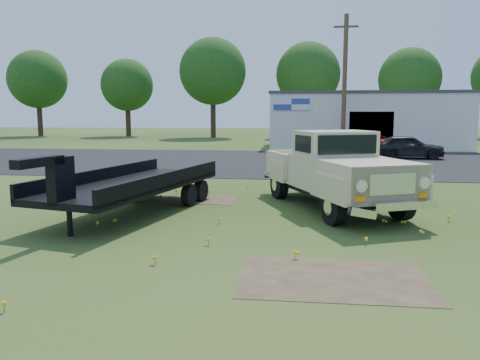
% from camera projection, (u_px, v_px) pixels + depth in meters
% --- Properties ---
extents(ground, '(140.00, 140.00, 0.00)m').
position_uv_depth(ground, '(256.00, 230.00, 10.55)').
color(ground, '#264415').
rests_on(ground, ground).
extents(asphalt_lot, '(90.00, 14.00, 0.02)m').
position_uv_depth(asphalt_lot, '(280.00, 162.00, 25.29)').
color(asphalt_lot, black).
rests_on(asphalt_lot, ground).
extents(dirt_patch_a, '(3.00, 2.00, 0.01)m').
position_uv_depth(dirt_patch_a, '(333.00, 279.00, 7.42)').
color(dirt_patch_a, '#4C3928').
rests_on(dirt_patch_a, ground).
extents(dirt_patch_b, '(2.20, 1.60, 0.01)m').
position_uv_depth(dirt_patch_b, '(200.00, 199.00, 14.22)').
color(dirt_patch_b, '#4C3928').
rests_on(dirt_patch_b, ground).
extents(commercial_building, '(14.20, 8.20, 4.15)m').
position_uv_depth(commercial_building, '(363.00, 120.00, 36.07)').
color(commercial_building, silver).
rests_on(commercial_building, ground).
extents(utility_pole_mid, '(1.60, 0.30, 9.00)m').
position_uv_depth(utility_pole_mid, '(345.00, 83.00, 31.04)').
color(utility_pole_mid, '#4E3724').
rests_on(utility_pole_mid, ground).
extents(treeline_a, '(6.40, 6.40, 9.52)m').
position_uv_depth(treeline_a, '(38.00, 80.00, 52.27)').
color(treeline_a, '#39251A').
rests_on(treeline_a, ground).
extents(treeline_b, '(5.76, 5.76, 8.57)m').
position_uv_depth(treeline_b, '(127.00, 85.00, 52.16)').
color(treeline_b, '#39251A').
rests_on(treeline_b, ground).
extents(treeline_c, '(7.04, 7.04, 10.47)m').
position_uv_depth(treeline_c, '(213.00, 72.00, 49.32)').
color(treeline_c, '#39251A').
rests_on(treeline_c, ground).
extents(treeline_d, '(6.72, 6.72, 10.00)m').
position_uv_depth(treeline_d, '(308.00, 74.00, 49.17)').
color(treeline_d, '#39251A').
rests_on(treeline_d, ground).
extents(treeline_e, '(6.08, 6.08, 9.04)m').
position_uv_depth(treeline_e, '(409.00, 79.00, 46.61)').
color(treeline_e, '#39251A').
rests_on(treeline_e, ground).
extents(vintage_pickup_truck, '(4.40, 6.33, 2.14)m').
position_uv_depth(vintage_pickup_truck, '(334.00, 170.00, 12.80)').
color(vintage_pickup_truck, '#C7B185').
rests_on(vintage_pickup_truck, ground).
extents(flatbed_trailer, '(3.58, 6.81, 1.77)m').
position_uv_depth(flatbed_trailer, '(133.00, 180.00, 12.15)').
color(flatbed_trailer, black).
rests_on(flatbed_trailer, ground).
extents(red_pickup, '(5.50, 3.81, 1.40)m').
position_uv_depth(red_pickup, '(371.00, 144.00, 28.99)').
color(red_pickup, '#9C110E').
rests_on(red_pickup, ground).
extents(dark_sedan, '(4.09, 1.89, 1.36)m').
position_uv_depth(dark_sedan, '(408.00, 147.00, 26.86)').
color(dark_sedan, black).
rests_on(dark_sedan, ground).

